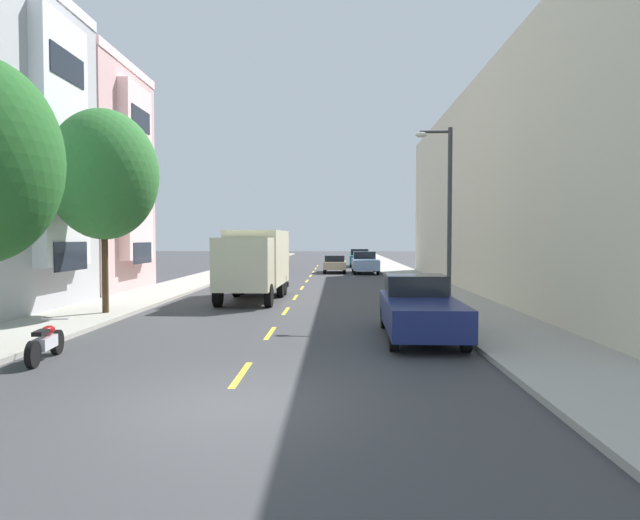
{
  "coord_description": "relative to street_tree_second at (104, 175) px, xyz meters",
  "views": [
    {
      "loc": [
        1.99,
        -9.32,
        2.84
      ],
      "look_at": [
        1.05,
        21.33,
        1.62
      ],
      "focal_mm": 30.98,
      "sensor_mm": 36.0,
      "label": 1
    }
  ],
  "objects": [
    {
      "name": "ground_plane",
      "position": [
        6.4,
        19.66,
        -5.12
      ],
      "size": [
        160.0,
        160.0,
        0.0
      ],
      "primitive_type": "plane",
      "color": "#38383A"
    },
    {
      "name": "sidewalk_left",
      "position": [
        -0.7,
        17.66,
        -5.05
      ],
      "size": [
        3.2,
        120.0,
        0.14
      ],
      "primitive_type": "cube",
      "color": "#A39E93",
      "rests_on": "ground_plane"
    },
    {
      "name": "sidewalk_right",
      "position": [
        13.5,
        17.66,
        -5.05
      ],
      "size": [
        3.2,
        120.0,
        0.14
      ],
      "primitive_type": "cube",
      "color": "#A39E93",
      "rests_on": "ground_plane"
    },
    {
      "name": "lane_centerline_dashes",
      "position": [
        6.4,
        14.16,
        -5.11
      ],
      "size": [
        0.14,
        47.2,
        0.01
      ],
      "color": "yellow",
      "rests_on": "ground_plane"
    },
    {
      "name": "townhouse_third_rose",
      "position": [
        -8.81,
        8.75,
        0.64
      ],
      "size": [
        13.83,
        7.53,
        11.92
      ],
      "color": "#CC9E9E",
      "rests_on": "ground_plane"
    },
    {
      "name": "apartment_block_opposite",
      "position": [
        20.1,
        9.66,
        0.22
      ],
      "size": [
        10.0,
        36.0,
        10.66
      ],
      "primitive_type": "cube",
      "color": "beige",
      "rests_on": "ground_plane"
    },
    {
      "name": "street_tree_second",
      "position": [
        0.0,
        0.0,
        0.0
      ],
      "size": [
        3.87,
        3.87,
        7.32
      ],
      "color": "#47331E",
      "rests_on": "sidewalk_left"
    },
    {
      "name": "street_lamp",
      "position": [
        12.35,
        0.64,
        -1.08
      ],
      "size": [
        1.35,
        0.28,
        6.71
      ],
      "color": "#38383D",
      "rests_on": "sidewalk_right"
    },
    {
      "name": "delivery_box_truck",
      "position": [
        4.6,
        5.61,
        -3.28
      ],
      "size": [
        2.56,
        7.06,
        3.19
      ],
      "color": "beige",
      "rests_on": "ground_plane"
    },
    {
      "name": "parked_wagon_forest",
      "position": [
        2.08,
        30.59,
        -4.31
      ],
      "size": [
        1.94,
        4.74,
        1.5
      ],
      "color": "#194C28",
      "rests_on": "ground_plane"
    },
    {
      "name": "parked_pickup_teal",
      "position": [
        10.67,
        35.53,
        -4.29
      ],
      "size": [
        2.09,
        5.33,
        1.73
      ],
      "color": "#195B60",
      "rests_on": "ground_plane"
    },
    {
      "name": "parked_pickup_navy",
      "position": [
        10.75,
        -3.91,
        -4.29
      ],
      "size": [
        2.11,
        5.34,
        1.73
      ],
      "color": "navy",
      "rests_on": "ground_plane"
    },
    {
      "name": "parked_suv_orange",
      "position": [
        2.0,
        40.22,
        -4.13
      ],
      "size": [
        1.95,
        4.8,
        1.93
      ],
      "color": "orange",
      "rests_on": "ground_plane"
    },
    {
      "name": "parked_pickup_sky",
      "position": [
        10.66,
        25.09,
        -4.29
      ],
      "size": [
        2.04,
        5.31,
        1.73
      ],
      "color": "#7A9EC6",
      "rests_on": "ground_plane"
    },
    {
      "name": "moving_champagne_sedan",
      "position": [
        8.2,
        25.7,
        -4.37
      ],
      "size": [
        1.8,
        4.5,
        1.43
      ],
      "color": "tan",
      "rests_on": "ground_plane"
    },
    {
      "name": "parked_motorcycle",
      "position": [
        1.65,
        -7.19,
        -4.71
      ],
      "size": [
        0.62,
        2.05,
        0.9
      ],
      "color": "black",
      "rests_on": "ground_plane"
    }
  ]
}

